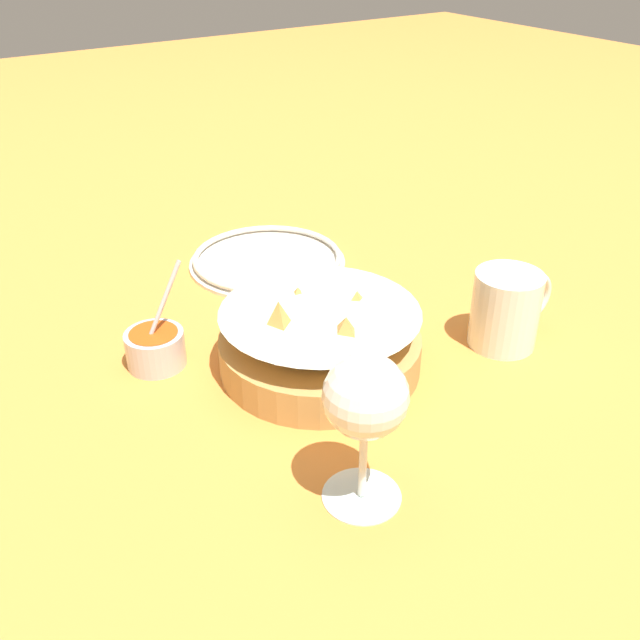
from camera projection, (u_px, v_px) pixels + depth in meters
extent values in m
plane|color=orange|center=(330.00, 347.00, 0.84)|extent=(4.00, 4.00, 0.00)
cylinder|color=#B2894C|center=(320.00, 351.00, 0.79)|extent=(0.22, 0.22, 0.04)
cone|color=beige|center=(320.00, 338.00, 0.78)|extent=(0.22, 0.22, 0.07)
cylinder|color=#3D842D|center=(320.00, 350.00, 0.79)|extent=(0.17, 0.17, 0.01)
pyramid|color=#CC8E42|center=(356.00, 312.00, 0.80)|extent=(0.06, 0.05, 0.05)
pyramid|color=#CC8E42|center=(298.00, 307.00, 0.81)|extent=(0.09, 0.09, 0.05)
pyramid|color=#CC8E42|center=(279.00, 330.00, 0.75)|extent=(0.07, 0.08, 0.07)
pyramid|color=#CC8E42|center=(346.00, 343.00, 0.74)|extent=(0.06, 0.08, 0.06)
cylinder|color=#B7B7BC|center=(155.00, 349.00, 0.80)|extent=(0.07, 0.07, 0.04)
cylinder|color=#CC4C14|center=(155.00, 343.00, 0.79)|extent=(0.05, 0.05, 0.03)
cylinder|color=#B7B7BC|center=(160.00, 310.00, 0.78)|extent=(0.06, 0.01, 0.11)
cylinder|color=silver|center=(362.00, 495.00, 0.63)|extent=(0.07, 0.07, 0.00)
cylinder|color=silver|center=(363.00, 461.00, 0.61)|extent=(0.01, 0.01, 0.08)
sphere|color=silver|center=(366.00, 396.00, 0.57)|extent=(0.07, 0.07, 0.07)
sphere|color=#E5B77F|center=(365.00, 405.00, 0.58)|extent=(0.05, 0.05, 0.05)
cylinder|color=silver|center=(505.00, 310.00, 0.82)|extent=(0.08, 0.08, 0.09)
cylinder|color=orange|center=(504.00, 318.00, 0.83)|extent=(0.06, 0.06, 0.07)
torus|color=silver|center=(532.00, 298.00, 0.84)|extent=(0.06, 0.01, 0.06)
cylinder|color=silver|center=(268.00, 261.00, 1.02)|extent=(0.22, 0.22, 0.01)
torus|color=silver|center=(267.00, 257.00, 1.02)|extent=(0.21, 0.21, 0.01)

